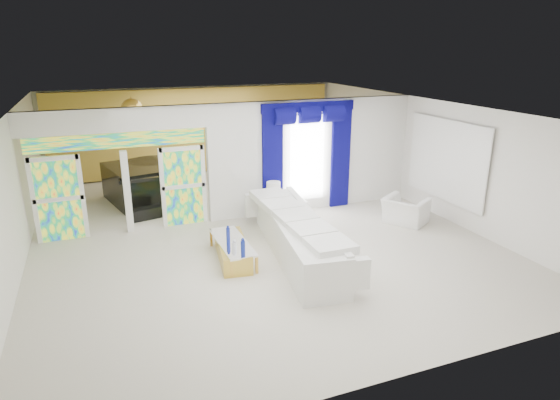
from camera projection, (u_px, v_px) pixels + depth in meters
name	position (u px, v px, depth m)	size (l,w,h in m)	color
floor	(251.00, 230.00, 11.83)	(12.00, 12.00, 0.00)	#B7AF9E
dividing_wall	(314.00, 155.00, 13.00)	(5.70, 0.18, 3.00)	white
dividing_header	(116.00, 120.00, 10.88)	(4.30, 0.18, 0.55)	white
stained_panel_left	(59.00, 199.00, 10.92)	(0.95, 0.04, 2.00)	#994C3F
stained_panel_right	(183.00, 186.00, 11.91)	(0.95, 0.04, 2.00)	#994C3F
stained_transom	(118.00, 141.00, 11.03)	(4.00, 0.05, 0.35)	#994C3F
window_pane	(307.00, 158.00, 12.84)	(1.00, 0.02, 2.30)	white
blue_drape_left	(272.00, 164.00, 12.48)	(0.55, 0.10, 2.80)	#050340
blue_drape_right	(340.00, 157.00, 13.17)	(0.55, 0.10, 2.80)	#050340
blue_pelmet	(308.00, 107.00, 12.38)	(2.60, 0.12, 0.25)	#050340
wall_mirror	(447.00, 160.00, 12.18)	(0.04, 2.70, 1.90)	white
gold_curtains	(197.00, 131.00, 16.59)	(9.70, 0.12, 2.90)	gold
white_sofa	(296.00, 237.00, 10.29)	(0.94, 4.38, 0.83)	silver
coffee_table	(232.00, 250.00, 10.16)	(0.59, 1.76, 0.39)	gold
console_table	(284.00, 209.00, 12.71)	(1.18, 0.37, 0.39)	silver
table_lamp	(273.00, 193.00, 12.46)	(0.36, 0.36, 0.58)	silver
armchair	(406.00, 211.00, 12.18)	(1.02, 0.90, 0.67)	silver
grand_piano	(139.00, 183.00, 13.85)	(1.58, 2.07, 1.05)	black
piano_bench	(147.00, 213.00, 12.56)	(0.88, 0.34, 0.29)	black
tv_console	(49.00, 200.00, 12.82)	(0.55, 0.50, 0.80)	tan
chandelier	(132.00, 109.00, 13.22)	(0.60, 0.60, 0.60)	gold
decanters	(235.00, 242.00, 9.81)	(0.21, 0.74, 0.29)	white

